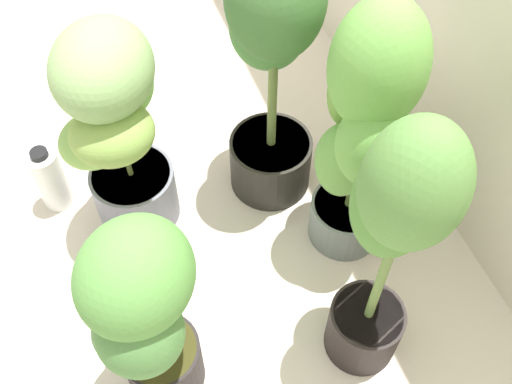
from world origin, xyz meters
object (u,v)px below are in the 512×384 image
at_px(potted_plant_back_right, 392,234).
at_px(potted_plant_front_right, 143,310).
at_px(nutrient_bottle, 50,179).
at_px(potted_plant_front_left, 115,124).
at_px(hygrometer_box, 111,308).
at_px(potted_plant_back_left, 272,62).
at_px(potted_plant_back_center, 364,124).

xyz_separation_m(potted_plant_back_right, potted_plant_front_right, (-0.06, -0.55, -0.12)).
relative_size(potted_plant_front_right, nutrient_bottle, 2.74).
height_order(potted_plant_front_left, nutrient_bottle, potted_plant_front_left).
bearing_deg(potted_plant_back_right, hygrometer_box, -115.51).
distance_m(potted_plant_back_left, potted_plant_back_center, 0.33).
distance_m(potted_plant_back_right, nutrient_bottle, 1.13).
distance_m(potted_plant_back_right, potted_plant_front_right, 0.56).
distance_m(potted_plant_back_left, nutrient_bottle, 0.80).
bearing_deg(potted_plant_back_left, hygrometer_box, -62.25).
height_order(potted_plant_back_right, potted_plant_front_left, potted_plant_back_right).
height_order(potted_plant_back_right, nutrient_bottle, potted_plant_back_right).
xyz_separation_m(potted_plant_back_left, hygrometer_box, (0.32, -0.61, -0.49)).
bearing_deg(potted_plant_back_left, potted_plant_front_left, -89.32).
bearing_deg(potted_plant_front_right, hygrometer_box, -157.53).
bearing_deg(nutrient_bottle, potted_plant_front_left, 60.48).
relative_size(potted_plant_back_left, nutrient_bottle, 3.56).
relative_size(potted_plant_back_center, hygrometer_box, 7.99).
relative_size(potted_plant_front_right, potted_plant_front_left, 0.93).
xyz_separation_m(potted_plant_back_left, potted_plant_back_right, (0.63, 0.04, 0.03)).
bearing_deg(potted_plant_back_left, nutrient_bottle, -100.59).
height_order(potted_plant_front_right, hygrometer_box, potted_plant_front_right).
distance_m(potted_plant_back_center, hygrometer_box, 0.89).
xyz_separation_m(potted_plant_front_right, nutrient_bottle, (-0.69, -0.19, -0.29)).
distance_m(potted_plant_back_right, potted_plant_front_left, 0.80).
relative_size(potted_plant_back_right, potted_plant_front_left, 1.22).
bearing_deg(nutrient_bottle, potted_plant_back_center, 62.90).
bearing_deg(potted_plant_back_center, hygrometer_box, -88.12).
bearing_deg(potted_plant_front_left, potted_plant_front_right, -5.43).
distance_m(potted_plant_front_left, nutrient_bottle, 0.41).
bearing_deg(nutrient_bottle, potted_plant_back_left, 79.41).
bearing_deg(potted_plant_back_center, potted_plant_front_left, -116.10).
xyz_separation_m(potted_plant_back_center, hygrometer_box, (0.02, -0.75, -0.49)).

